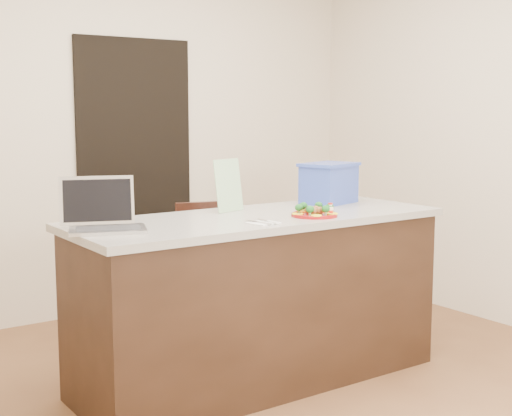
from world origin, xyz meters
TOP-DOWN VIEW (x-y plane):
  - ground at (0.00, 0.00)m, footprint 4.00×4.00m
  - room_shell at (0.00, 0.00)m, footprint 4.00×4.00m
  - doorway at (0.10, 1.98)m, footprint 0.90×0.02m
  - island at (0.00, 0.25)m, footprint 2.06×0.76m
  - plate at (0.22, 0.05)m, footprint 0.25×0.25m
  - meatballs at (0.23, 0.05)m, footprint 0.10×0.10m
  - broccoli at (0.22, 0.05)m, footprint 0.20×0.21m
  - pepper_rings at (0.22, 0.05)m, footprint 0.24×0.24m
  - napkin at (-0.14, 0.01)m, footprint 0.15×0.15m
  - fork at (-0.16, 0.02)m, footprint 0.04×0.17m
  - knife at (-0.11, -0.00)m, footprint 0.02×0.17m
  - yogurt_bottle at (0.30, 0.01)m, footprint 0.03×0.03m
  - laptop at (-0.87, 0.29)m, footprint 0.41×0.39m
  - leaflet at (-0.05, 0.47)m, footprint 0.21×0.10m
  - blue_box at (0.64, 0.42)m, footprint 0.39×0.33m
  - chair at (0.13, 0.92)m, footprint 0.49×0.50m

SIDE VIEW (x-z plane):
  - ground at x=0.00m, z-range 0.00..0.00m
  - island at x=0.00m, z-range 0.00..0.92m
  - chair at x=0.13m, z-range 0.06..0.97m
  - napkin at x=-0.14m, z-range 0.92..0.93m
  - fork at x=-0.16m, z-range 0.93..0.93m
  - knife at x=-0.11m, z-range 0.93..0.93m
  - plate at x=0.22m, z-range 0.92..0.94m
  - pepper_rings at x=0.22m, z-range 0.93..0.94m
  - yogurt_bottle at x=0.30m, z-range 0.91..0.99m
  - meatballs at x=0.23m, z-range 0.93..0.97m
  - broccoli at x=0.22m, z-range 0.95..0.99m
  - laptop at x=-0.87m, z-range 0.86..1.11m
  - doorway at x=0.10m, z-range 0.00..2.00m
  - blue_box at x=0.64m, z-range 0.92..1.17m
  - leaflet at x=-0.05m, z-range 0.92..1.21m
  - room_shell at x=0.00m, z-range -0.38..3.62m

